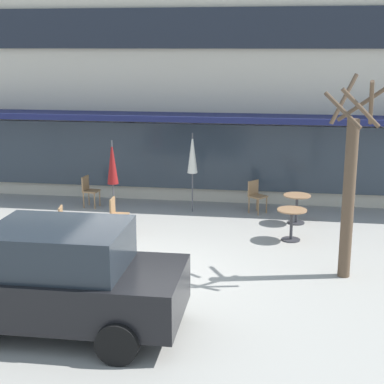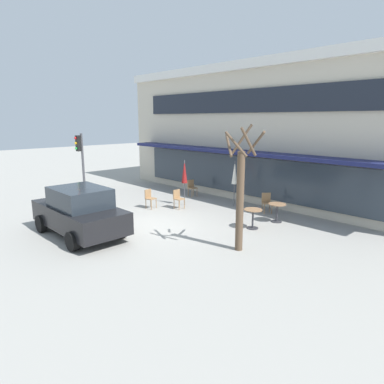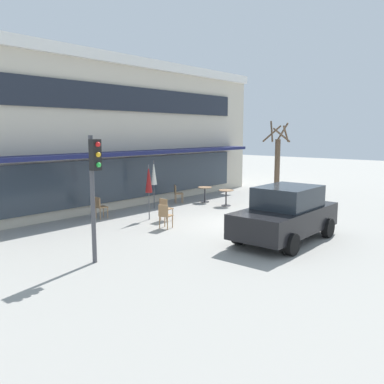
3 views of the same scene
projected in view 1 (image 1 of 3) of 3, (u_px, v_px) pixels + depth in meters
ground_plane at (144, 277)px, 11.73m from camera, size 80.00×80.00×0.00m
building_facade at (207, 76)px, 20.45m from camera, size 18.30×9.10×6.89m
cafe_table_near_wall at (292, 219)px, 13.83m from camera, size 0.70×0.70×0.76m
cafe_table_streetside at (297, 204)px, 15.16m from camera, size 0.70×0.70×0.76m
patio_umbrella_green_folded at (112, 163)px, 14.74m from camera, size 0.28×0.28×2.20m
patio_umbrella_cream_folded at (192, 154)px, 15.98m from camera, size 0.28×0.28×2.20m
cafe_chair_0 at (65, 222)px, 13.60m from camera, size 0.47×0.47×0.89m
cafe_chair_1 at (256, 194)px, 16.15m from camera, size 0.56×0.56×0.89m
cafe_chair_2 at (117, 213)px, 14.34m from camera, size 0.41×0.41×0.89m
cafe_chair_3 at (89, 189)px, 16.73m from camera, size 0.45×0.45×0.89m
parked_sedan at (55, 279)px, 9.38m from camera, size 4.21×2.04×1.76m
street_tree at (350, 186)px, 11.34m from camera, size 1.27×1.28×3.98m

